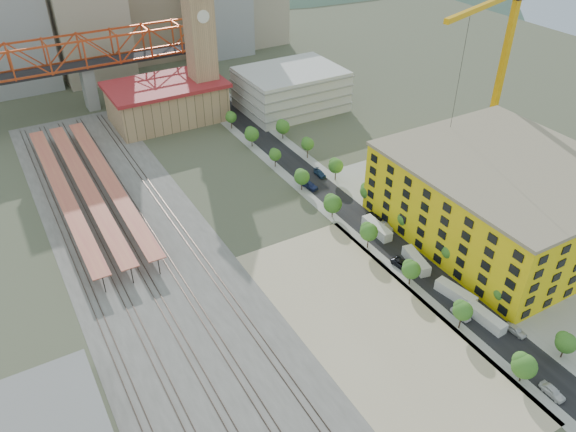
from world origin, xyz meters
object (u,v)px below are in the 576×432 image
site_trailer_b (456,293)px  car_0 (552,392)px  site_trailer_a (486,318)px  site_trailer_d (377,228)px  clock_tower (200,31)px  site_trailer_c (416,261)px  construction_building (504,198)px  tower_crane (502,46)px

site_trailer_b → car_0: bearing=-106.4°
site_trailer_a → site_trailer_d: site_trailer_d is taller
clock_tower → site_trailer_c: (8.00, -100.66, -27.45)m
clock_tower → car_0: size_ratio=11.07×
clock_tower → site_trailer_d: (8.00, -86.26, -27.41)m
site_trailer_d → car_0: bearing=-91.7°
clock_tower → construction_building: size_ratio=1.03×
construction_building → site_trailer_b: (-26.00, -13.09, -8.16)m
construction_building → tower_crane: (23.31, 28.67, 24.78)m
site_trailer_a → car_0: 18.58m
construction_building → clock_tower: bearing=108.8°
clock_tower → site_trailer_d: bearing=-84.7°
site_trailer_c → car_0: bearing=-83.0°
site_trailer_a → tower_crane: bearing=42.5°
site_trailer_b → site_trailer_c: bearing=80.0°
clock_tower → site_trailer_a: clock_tower is taller
construction_building → site_trailer_c: construction_building is taller
site_trailer_c → clock_tower: bearing=105.9°
site_trailer_c → car_0: site_trailer_c is taller
site_trailer_a → site_trailer_c: (0.00, 20.81, 0.04)m
site_trailer_d → tower_crane: bearing=18.3°
tower_crane → car_0: bearing=-127.4°
site_trailer_b → tower_crane: bearing=30.3°
site_trailer_a → site_trailer_d: size_ratio=0.93×
construction_building → site_trailer_d: construction_building is taller
tower_crane → car_0: (-52.31, -68.47, -33.39)m
tower_crane → site_trailer_c: tower_crane is taller
site_trailer_c → site_trailer_d: bearing=101.4°
tower_crane → site_trailer_b: bearing=-139.7°
site_trailer_b → site_trailer_d: size_ratio=0.97×
tower_crane → site_trailer_a: tower_crane is taller
tower_crane → site_trailer_d: size_ratio=5.88×
site_trailer_d → car_0: (-3.00, -53.54, -0.49)m
site_trailer_d → car_0: site_trailer_d is taller
tower_crane → site_trailer_a: bearing=-134.5°
tower_crane → car_0: size_ratio=11.79×
site_trailer_b → car_0: 26.89m
site_trailer_b → site_trailer_c: (0.00, 12.42, -0.01)m
construction_building → site_trailer_d: 30.51m
construction_building → tower_crane: tower_crane is taller
clock_tower → site_trailer_c: clock_tower is taller
car_0 → site_trailer_d: bearing=86.9°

